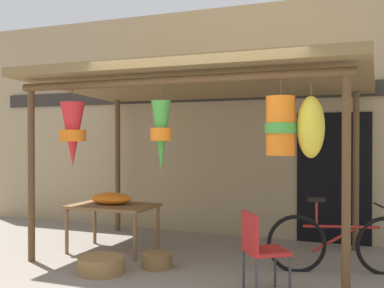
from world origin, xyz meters
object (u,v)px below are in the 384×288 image
(flower_heap_on_table, at_px, (112,198))
(display_table, at_px, (113,209))
(wicker_basket_spare, at_px, (101,265))
(folding_chair, at_px, (259,245))
(wicker_basket_by_table, at_px, (157,261))
(parked_bicycle, at_px, (341,244))

(flower_heap_on_table, bearing_deg, display_table, -29.89)
(display_table, bearing_deg, wicker_basket_spare, -66.32)
(folding_chair, distance_m, wicker_basket_spare, 1.97)
(display_table, height_order, flower_heap_on_table, flower_heap_on_table)
(display_table, xyz_separation_m, wicker_basket_spare, (0.43, -0.98, -0.50))
(flower_heap_on_table, relative_size, wicker_basket_spare, 1.08)
(display_table, relative_size, wicker_basket_by_table, 3.11)
(display_table, bearing_deg, parked_bicycle, 1.82)
(display_table, distance_m, flower_heap_on_table, 0.16)
(flower_heap_on_table, bearing_deg, parked_bicycle, 1.37)
(display_table, relative_size, parked_bicycle, 0.69)
(folding_chair, xyz_separation_m, wicker_basket_by_table, (-1.41, 0.48, -0.41))
(display_table, relative_size, folding_chair, 1.39)
(folding_chair, bearing_deg, wicker_basket_spare, 178.71)
(wicker_basket_by_table, xyz_separation_m, wicker_basket_spare, (-0.52, -0.44, 0.00))
(wicker_basket_spare, bearing_deg, display_table, 113.68)
(folding_chair, height_order, wicker_basket_by_table, folding_chair)
(folding_chair, bearing_deg, display_table, 156.56)
(folding_chair, relative_size, parked_bicycle, 0.49)
(folding_chair, bearing_deg, parked_bicycle, 57.24)
(folding_chair, relative_size, wicker_basket_by_table, 2.23)
(display_table, distance_m, wicker_basket_by_table, 1.20)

